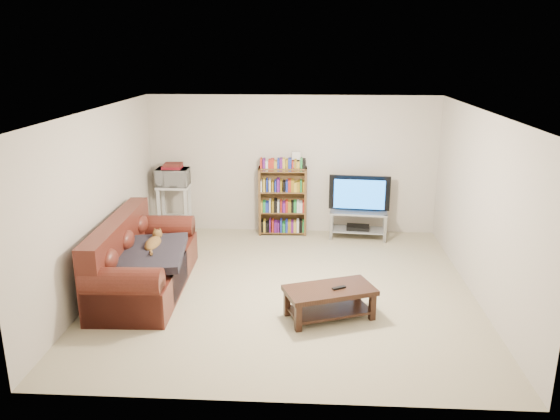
# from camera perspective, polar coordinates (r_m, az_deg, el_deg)

# --- Properties ---
(floor) EXTENTS (5.00, 5.00, 0.00)m
(floor) POSITION_cam_1_polar(r_m,az_deg,el_deg) (7.52, 0.59, -8.21)
(floor) COLOR #BEB38D
(floor) RESTS_ON ground
(ceiling) EXTENTS (5.00, 5.00, 0.00)m
(ceiling) POSITION_cam_1_polar(r_m,az_deg,el_deg) (6.87, 0.65, 10.28)
(ceiling) COLOR white
(ceiling) RESTS_ON ground
(wall_back) EXTENTS (5.00, 0.00, 5.00)m
(wall_back) POSITION_cam_1_polar(r_m,az_deg,el_deg) (9.53, 1.33, 4.73)
(wall_back) COLOR beige
(wall_back) RESTS_ON ground
(wall_front) EXTENTS (5.00, 0.00, 5.00)m
(wall_front) POSITION_cam_1_polar(r_m,az_deg,el_deg) (4.75, -0.80, -7.65)
(wall_front) COLOR beige
(wall_front) RESTS_ON ground
(wall_left) EXTENTS (0.00, 5.00, 5.00)m
(wall_left) POSITION_cam_1_polar(r_m,az_deg,el_deg) (7.64, -18.47, 0.88)
(wall_left) COLOR beige
(wall_left) RESTS_ON ground
(wall_right) EXTENTS (0.00, 5.00, 5.00)m
(wall_right) POSITION_cam_1_polar(r_m,az_deg,el_deg) (7.43, 20.27, 0.28)
(wall_right) COLOR beige
(wall_right) RESTS_ON ground
(sofa) EXTENTS (1.06, 2.32, 0.98)m
(sofa) POSITION_cam_1_polar(r_m,az_deg,el_deg) (7.64, -14.47, -5.61)
(sofa) COLOR #4D1C14
(sofa) RESTS_ON floor
(blanket) EXTENTS (1.01, 1.24, 0.19)m
(blanket) POSITION_cam_1_polar(r_m,az_deg,el_deg) (7.36, -13.48, -4.46)
(blanket) COLOR black
(blanket) RESTS_ON sofa
(cat) EXTENTS (0.27, 0.63, 0.19)m
(cat) POSITION_cam_1_polar(r_m,az_deg,el_deg) (7.53, -13.12, -3.47)
(cat) COLOR brown
(cat) RESTS_ON sofa
(coffee_table) EXTENTS (1.19, 0.88, 0.39)m
(coffee_table) POSITION_cam_1_polar(r_m,az_deg,el_deg) (6.69, 5.20, -9.04)
(coffee_table) COLOR black
(coffee_table) RESTS_ON floor
(remote) EXTENTS (0.18, 0.13, 0.02)m
(remote) POSITION_cam_1_polar(r_m,az_deg,el_deg) (6.63, 6.17, -8.08)
(remote) COLOR black
(remote) RESTS_ON coffee_table
(tv_stand) EXTENTS (1.00, 0.52, 0.48)m
(tv_stand) POSITION_cam_1_polar(r_m,az_deg,el_deg) (9.45, 8.18, -1.02)
(tv_stand) COLOR #999EA3
(tv_stand) RESTS_ON floor
(television) EXTENTS (1.05, 0.23, 0.60)m
(television) POSITION_cam_1_polar(r_m,az_deg,el_deg) (9.32, 8.29, 1.64)
(television) COLOR black
(television) RESTS_ON tv_stand
(dvd_player) EXTENTS (0.41, 0.31, 0.06)m
(dvd_player) POSITION_cam_1_polar(r_m,az_deg,el_deg) (9.49, 8.14, -1.81)
(dvd_player) COLOR black
(dvd_player) RESTS_ON tv_stand
(bookshelf) EXTENTS (0.84, 0.28, 1.20)m
(bookshelf) POSITION_cam_1_polar(r_m,az_deg,el_deg) (9.48, 0.28, 1.06)
(bookshelf) COLOR brown
(bookshelf) RESTS_ON floor
(shelf_clutter) EXTENTS (0.61, 0.20, 0.28)m
(shelf_clutter) POSITION_cam_1_polar(r_m,az_deg,el_deg) (9.33, 0.89, 5.14)
(shelf_clutter) COLOR silver
(shelf_clutter) RESTS_ON bookshelf
(microwave_stand) EXTENTS (0.55, 0.40, 0.88)m
(microwave_stand) POSITION_cam_1_polar(r_m,az_deg,el_deg) (9.68, -10.98, 0.72)
(microwave_stand) COLOR silver
(microwave_stand) RESTS_ON floor
(microwave) EXTENTS (0.54, 0.37, 0.30)m
(microwave) POSITION_cam_1_polar(r_m,az_deg,el_deg) (9.56, -11.14, 3.40)
(microwave) COLOR silver
(microwave) RESTS_ON microwave_stand
(game_boxes) EXTENTS (0.32, 0.28, 0.05)m
(game_boxes) POSITION_cam_1_polar(r_m,az_deg,el_deg) (9.53, -11.19, 4.42)
(game_boxes) COLOR maroon
(game_boxes) RESTS_ON microwave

